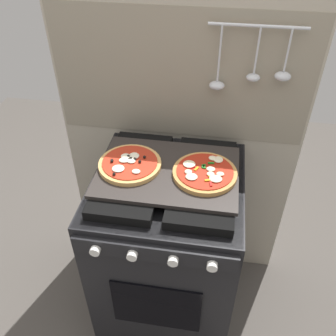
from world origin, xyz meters
name	(u,v)px	position (x,y,z in m)	size (l,w,h in m)	color
ground_plane	(168,300)	(0.00, 0.00, 0.00)	(4.00, 4.00, 0.00)	#4C4742
kitchen_backsplash	(179,147)	(0.00, 0.33, 0.79)	(1.10, 0.09, 1.55)	#B2A893
stove	(168,248)	(0.00, 0.00, 0.45)	(0.60, 0.64, 0.90)	black
baking_tray	(168,172)	(0.00, 0.00, 0.91)	(0.54, 0.38, 0.02)	#2D2826
pizza_left	(129,165)	(-0.15, 0.00, 0.93)	(0.24, 0.24, 0.03)	tan
pizza_right	(205,173)	(0.14, -0.01, 0.93)	(0.24, 0.24, 0.03)	#C18947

